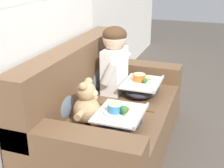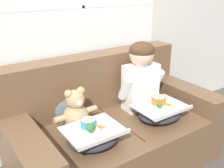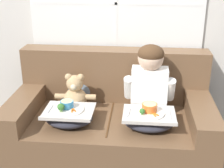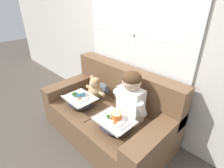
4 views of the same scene
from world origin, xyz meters
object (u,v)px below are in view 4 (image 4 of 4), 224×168
at_px(throw_pillow_behind_child, 141,101).
at_px(child_figure, 131,94).
at_px(lap_tray_child, 114,123).
at_px(lap_tray_teddy, 80,101).
at_px(throw_pillow_behind_teddy, 106,84).
at_px(couch, 110,114).
at_px(teddy_bear, 95,89).

distance_m(throw_pillow_behind_child, child_figure, 0.28).
xyz_separation_m(throw_pillow_behind_child, lap_tray_child, (-0.00, -0.48, -0.09)).
bearing_deg(lap_tray_teddy, throw_pillow_behind_teddy, 89.81).
bearing_deg(lap_tray_teddy, couch, 36.83).
relative_size(couch, lap_tray_child, 4.14).
bearing_deg(lap_tray_child, throw_pillow_behind_teddy, 144.37).
distance_m(throw_pillow_behind_teddy, teddy_bear, 0.21).
xyz_separation_m(throw_pillow_behind_teddy, child_figure, (0.67, -0.21, 0.19)).
bearing_deg(lap_tray_child, teddy_bear, 158.21).
relative_size(couch, lap_tray_teddy, 4.27).
bearing_deg(throw_pillow_behind_child, child_figure, -90.01).
bearing_deg(child_figure, teddy_bear, -179.68).
distance_m(throw_pillow_behind_child, throw_pillow_behind_teddy, 0.67).
xyz_separation_m(throw_pillow_behind_child, child_figure, (-0.00, -0.21, 0.19)).
height_order(child_figure, lap_tray_child, child_figure).
height_order(throw_pillow_behind_teddy, lap_tray_child, throw_pillow_behind_teddy).
xyz_separation_m(couch, child_figure, (0.33, 0.02, 0.45)).
relative_size(child_figure, teddy_bear, 1.68).
bearing_deg(teddy_bear, child_figure, 0.32).
relative_size(throw_pillow_behind_child, child_figure, 0.56).
height_order(throw_pillow_behind_child, teddy_bear, teddy_bear).
xyz_separation_m(couch, throw_pillow_behind_teddy, (-0.33, 0.23, 0.27)).
distance_m(child_figure, teddy_bear, 0.70).
distance_m(couch, lap_tray_child, 0.45).
xyz_separation_m(child_figure, teddy_bear, (-0.67, -0.00, -0.20)).
height_order(teddy_bear, lap_tray_child, teddy_bear).
bearing_deg(throw_pillow_behind_teddy, couch, -34.32).
relative_size(throw_pillow_behind_teddy, teddy_bear, 0.86).
bearing_deg(throw_pillow_behind_teddy, lap_tray_child, -35.63).
xyz_separation_m(teddy_bear, lap_tray_child, (0.67, -0.27, -0.08)).
xyz_separation_m(throw_pillow_behind_child, throw_pillow_behind_teddy, (-0.67, 0.00, 0.00)).
bearing_deg(teddy_bear, couch, -2.78).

